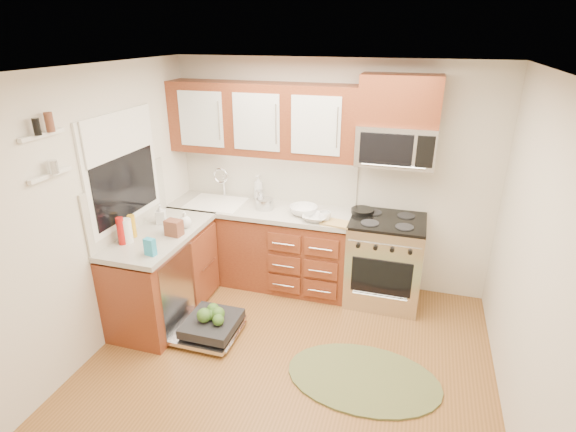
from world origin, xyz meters
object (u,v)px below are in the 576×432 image
(rug, at_px, (363,378))
(cutting_board, at_px, (336,223))
(cup, at_px, (325,216))
(bowl_b, at_px, (303,210))
(paper_towel_roll, at_px, (126,231))
(microwave, at_px, (396,145))
(bowl_a, at_px, (315,218))
(range, at_px, (385,261))
(sink, at_px, (217,213))
(upper_cabinets, at_px, (262,119))
(stock_pot, at_px, (265,204))
(dishwasher, at_px, (209,326))
(skillet, at_px, (363,211))

(rug, height_order, cutting_board, cutting_board)
(cup, bearing_deg, bowl_b, 156.61)
(rug, relative_size, paper_towel_roll, 5.71)
(microwave, height_order, cutting_board, microwave)
(paper_towel_roll, height_order, bowl_a, paper_towel_roll)
(bowl_b, bearing_deg, range, 3.50)
(sink, height_order, bowl_a, bowl_a)
(upper_cabinets, relative_size, paper_towel_roll, 8.98)
(rug, distance_m, cutting_board, 1.51)
(sink, relative_size, cup, 4.79)
(cutting_board, height_order, bowl_b, bowl_b)
(upper_cabinets, distance_m, rug, 2.74)
(paper_towel_roll, xyz_separation_m, cup, (1.65, 1.01, -0.06))
(stock_pot, distance_m, cup, 0.72)
(range, distance_m, cup, 0.82)
(stock_pot, height_order, bowl_a, stock_pot)
(microwave, bearing_deg, bowl_a, -157.61)
(dishwasher, distance_m, stock_pot, 1.43)
(sink, height_order, bowl_b, bowl_b)
(range, relative_size, rug, 0.73)
(rug, bearing_deg, microwave, 89.27)
(sink, bearing_deg, cup, -6.80)
(range, height_order, cutting_board, range)
(sink, distance_m, paper_towel_roll, 1.24)
(range, bearing_deg, skillet, 159.60)
(microwave, relative_size, paper_towel_roll, 3.33)
(paper_towel_roll, bearing_deg, bowl_a, 32.67)
(rug, relative_size, skillet, 5.37)
(microwave, distance_m, cup, 1.00)
(dishwasher, relative_size, paper_towel_roll, 3.07)
(stock_pot, xyz_separation_m, paper_towel_roll, (-0.94, -1.16, 0.06))
(upper_cabinets, bearing_deg, bowl_b, -21.03)
(upper_cabinets, distance_m, skillet, 1.44)
(skillet, distance_m, bowl_b, 0.63)
(upper_cabinets, relative_size, bowl_a, 7.89)
(range, relative_size, stock_pot, 4.94)
(microwave, xyz_separation_m, stock_pot, (-1.34, -0.14, -0.72))
(sink, bearing_deg, dishwasher, -70.80)
(microwave, xyz_separation_m, skillet, (-0.28, -0.02, -0.73))
(paper_towel_roll, bearing_deg, cup, 31.49)
(dishwasher, relative_size, rug, 0.54)
(rug, bearing_deg, skillet, 100.57)
(upper_cabinets, height_order, microwave, upper_cabinets)
(paper_towel_roll, bearing_deg, upper_cabinets, 56.46)
(upper_cabinets, xyz_separation_m, rug, (1.39, -1.44, -1.86))
(sink, distance_m, cup, 1.32)
(upper_cabinets, bearing_deg, bowl_a, -25.65)
(rug, relative_size, cup, 10.09)
(upper_cabinets, xyz_separation_m, dishwasher, (-0.13, -1.27, -1.77))
(dishwasher, height_order, bowl_a, bowl_a)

